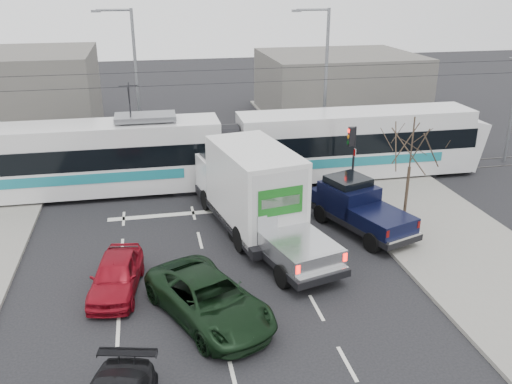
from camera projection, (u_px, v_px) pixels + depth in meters
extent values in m
plane|color=black|center=(251.00, 270.00, 21.17)|extent=(120.00, 120.00, 0.00)
cube|color=gray|center=(460.00, 247.00, 22.84)|extent=(6.00, 60.00, 0.15)
cube|color=#33302D|center=(217.00, 182.00, 30.27)|extent=(60.00, 1.60, 0.03)
cube|color=#605C57|center=(338.00, 85.00, 44.36)|extent=(12.00, 10.00, 5.00)
cylinder|color=#47382B|center=(406.00, 196.00, 24.31)|extent=(0.14, 0.14, 2.75)
cylinder|color=#47382B|center=(412.00, 142.00, 23.39)|extent=(0.07, 0.07, 2.25)
cylinder|color=black|center=(353.00, 161.00, 27.61)|extent=(0.12, 0.12, 3.60)
cube|color=black|center=(351.00, 136.00, 27.09)|extent=(0.28, 0.28, 0.95)
cylinder|color=#FF0C07|center=(349.00, 131.00, 26.96)|extent=(0.06, 0.20, 0.20)
cylinder|color=orange|center=(348.00, 137.00, 27.07)|extent=(0.06, 0.20, 0.20)
cylinder|color=#05330C|center=(348.00, 142.00, 27.18)|extent=(0.06, 0.20, 0.20)
cube|color=white|center=(355.00, 152.00, 27.29)|extent=(0.02, 0.30, 0.40)
cylinder|color=slate|center=(326.00, 84.00, 33.67)|extent=(0.20, 0.20, 9.00)
cylinder|color=slate|center=(313.00, 10.00, 31.86)|extent=(2.00, 0.14, 0.14)
cube|color=slate|center=(297.00, 11.00, 31.69)|extent=(0.55, 0.25, 0.14)
cylinder|color=slate|center=(137.00, 85.00, 33.33)|extent=(0.20, 0.20, 9.00)
cylinder|color=slate|center=(113.00, 10.00, 31.52)|extent=(2.00, 0.14, 0.14)
cube|color=slate|center=(96.00, 11.00, 31.35)|extent=(0.55, 0.25, 0.14)
cylinder|color=black|center=(214.00, 84.00, 28.25)|extent=(60.00, 0.03, 0.03)
cylinder|color=black|center=(214.00, 70.00, 27.99)|extent=(60.00, 0.03, 0.03)
cube|color=silver|center=(94.00, 175.00, 28.24)|extent=(13.23, 2.88, 1.60)
cube|color=black|center=(91.00, 152.00, 27.79)|extent=(13.30, 2.91, 1.09)
cube|color=silver|center=(89.00, 134.00, 27.43)|extent=(13.23, 2.77, 1.02)
cube|color=#197581|center=(91.00, 179.00, 26.86)|extent=(9.25, 0.10, 0.51)
cube|color=silver|center=(354.00, 159.00, 30.84)|extent=(13.23, 2.88, 1.60)
cube|color=black|center=(356.00, 138.00, 30.38)|extent=(13.30, 2.91, 1.09)
cube|color=silver|center=(357.00, 120.00, 30.02)|extent=(13.23, 2.77, 1.02)
cube|color=#197581|center=(364.00, 161.00, 29.46)|extent=(9.25, 0.10, 0.51)
cylinder|color=black|center=(229.00, 149.00, 29.17)|extent=(1.05, 2.67, 2.66)
cube|color=slate|center=(145.00, 117.00, 27.67)|extent=(3.09, 1.69, 0.26)
cube|color=black|center=(23.00, 196.00, 27.92)|extent=(2.07, 2.37, 0.37)
cube|color=black|center=(191.00, 184.00, 29.47)|extent=(2.07, 2.37, 0.37)
cube|color=black|center=(268.00, 179.00, 30.25)|extent=(2.07, 2.37, 0.37)
cube|color=black|center=(411.00, 169.00, 31.81)|extent=(2.07, 2.37, 0.37)
cube|color=black|center=(280.00, 243.00, 21.98)|extent=(3.91, 6.94, 0.28)
cube|color=#BBBDC0|center=(266.00, 214.00, 22.67)|extent=(2.87, 3.25, 1.30)
cube|color=black|center=(265.00, 199.00, 22.51)|extent=(2.38, 2.41, 0.62)
cube|color=#BBBDC0|center=(250.00, 207.00, 24.07)|extent=(2.39, 1.71, 0.62)
cube|color=#BBBDC0|center=(299.00, 248.00, 20.61)|extent=(2.92, 3.44, 0.74)
cube|color=silver|center=(323.00, 275.00, 19.31)|extent=(2.07, 0.74, 0.20)
cube|color=#FF0C07|center=(298.00, 269.00, 18.84)|extent=(0.18, 0.13, 0.32)
cube|color=#FF0C07|center=(345.00, 257.00, 19.68)|extent=(0.18, 0.13, 0.32)
cylinder|color=black|center=(235.00, 232.00, 23.34)|extent=(0.54, 0.96, 0.91)
cylinder|color=black|center=(277.00, 222.00, 24.22)|extent=(0.54, 0.96, 0.91)
cylinder|color=black|center=(283.00, 276.00, 19.86)|extent=(0.54, 0.96, 0.91)
cylinder|color=black|center=(330.00, 264.00, 20.73)|extent=(0.54, 0.96, 0.91)
cube|color=black|center=(248.00, 213.00, 24.74)|extent=(4.10, 8.25, 0.39)
cube|color=white|center=(226.00, 173.00, 26.97)|extent=(2.87, 2.33, 1.80)
cube|color=black|center=(225.00, 159.00, 26.86)|extent=(2.41, 1.65, 0.68)
cube|color=silver|center=(254.00, 185.00, 23.45)|extent=(3.64, 5.77, 3.32)
cube|color=silver|center=(280.00, 207.00, 21.17)|extent=(2.35, 0.49, 2.92)
cube|color=#166018|center=(281.00, 202.00, 21.02)|extent=(1.86, 0.37, 1.13)
cube|color=black|center=(282.00, 251.00, 21.60)|extent=(2.44, 0.72, 0.20)
cylinder|color=black|center=(207.00, 200.00, 26.54)|extent=(0.52, 1.06, 1.01)
cylinder|color=black|center=(252.00, 193.00, 27.38)|extent=(0.52, 1.06, 1.01)
cylinder|color=black|center=(241.00, 239.00, 22.45)|extent=(0.54, 1.17, 1.13)
cylinder|color=black|center=(292.00, 230.00, 23.28)|extent=(0.54, 1.17, 1.13)
cube|color=black|center=(362.00, 220.00, 24.18)|extent=(3.65, 5.71, 0.27)
cube|color=black|center=(349.00, 197.00, 24.67)|extent=(2.58, 2.77, 1.23)
cube|color=black|center=(348.00, 183.00, 24.52)|extent=(2.12, 2.07, 0.59)
cube|color=black|center=(331.00, 193.00, 25.79)|extent=(2.09, 1.53, 0.59)
cube|color=black|center=(381.00, 220.00, 23.09)|extent=(2.63, 2.92, 0.70)
cube|color=silver|center=(404.00, 239.00, 22.09)|extent=(1.78, 0.79, 0.19)
cube|color=#590505|center=(387.00, 234.00, 21.61)|extent=(0.17, 0.13, 0.30)
cube|color=#590505|center=(418.00, 224.00, 22.44)|extent=(0.17, 0.13, 0.30)
cylinder|color=black|center=(322.00, 214.00, 25.17)|extent=(0.57, 0.91, 0.86)
cylinder|color=black|center=(352.00, 206.00, 26.04)|extent=(0.57, 0.91, 0.86)
cylinder|color=black|center=(372.00, 242.00, 22.44)|extent=(0.57, 0.91, 0.86)
cylinder|color=black|center=(404.00, 233.00, 23.32)|extent=(0.57, 0.91, 0.86)
imported|color=black|center=(209.00, 299.00, 17.91)|extent=(4.46, 5.92, 1.49)
imported|color=maroon|center=(116.00, 275.00, 19.50)|extent=(2.19, 4.20, 1.36)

